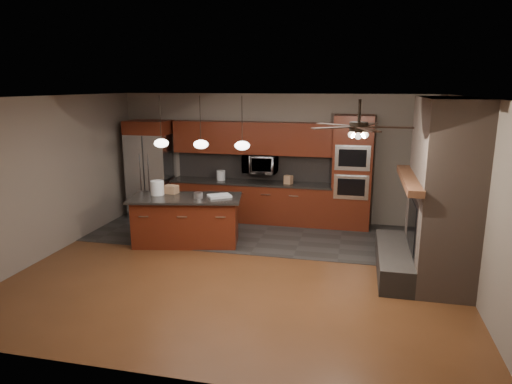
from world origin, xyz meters
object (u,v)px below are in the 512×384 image
(refrigerator, at_px, (151,169))
(counter_box, at_px, (288,180))
(oven_tower, at_px, (352,173))
(white_bucket, at_px, (157,188))
(cardboard_box, at_px, (171,189))
(counter_bucket, at_px, (221,175))
(paint_can, at_px, (198,195))
(kitchen_island, at_px, (186,220))
(microwave, at_px, (260,164))
(paint_tray, at_px, (219,196))

(refrigerator, xyz_separation_m, counter_box, (3.18, 0.03, -0.11))
(refrigerator, distance_m, counter_box, 3.18)
(oven_tower, bearing_deg, white_bucket, -155.04)
(cardboard_box, xyz_separation_m, counter_box, (2.08, 1.47, -0.01))
(white_bucket, xyz_separation_m, counter_bucket, (0.75, 1.69, -0.05))
(counter_box, bearing_deg, oven_tower, 23.35)
(oven_tower, xyz_separation_m, paint_can, (-2.76, -1.77, -0.22))
(kitchen_island, xyz_separation_m, counter_box, (1.70, 1.69, 0.53))
(oven_tower, distance_m, counter_bucket, 2.87)
(counter_bucket, relative_size, counter_box, 1.21)
(refrigerator, distance_m, white_bucket, 1.84)
(microwave, height_order, white_bucket, microwave)
(kitchen_island, height_order, paint_can, paint_can)
(kitchen_island, height_order, counter_bucket, counter_bucket)
(kitchen_island, relative_size, counter_box, 12.18)
(oven_tower, height_order, counter_box, oven_tower)
(kitchen_island, bearing_deg, refrigerator, 120.46)
(paint_tray, bearing_deg, kitchen_island, 159.60)
(white_bucket, height_order, counter_bucket, white_bucket)
(refrigerator, relative_size, cardboard_box, 8.79)
(oven_tower, xyz_separation_m, white_bucket, (-3.62, -1.68, -0.13))
(white_bucket, xyz_separation_m, paint_tray, (1.21, 0.09, -0.12))
(white_bucket, relative_size, cardboard_box, 1.09)
(microwave, xyz_separation_m, cardboard_box, (-1.43, -1.57, -0.30))
(oven_tower, bearing_deg, kitchen_island, -150.20)
(counter_bucket, bearing_deg, refrigerator, -177.19)
(paint_tray, relative_size, counter_bucket, 1.89)
(paint_can, xyz_separation_m, counter_box, (1.42, 1.73, 0.02))
(paint_tray, bearing_deg, refrigerator, 111.19)
(microwave, xyz_separation_m, refrigerator, (-2.54, -0.13, -0.20))
(microwave, xyz_separation_m, counter_box, (0.64, -0.10, -0.31))
(white_bucket, relative_size, paint_tray, 0.66)
(counter_bucket, bearing_deg, kitchen_island, -95.40)
(paint_tray, bearing_deg, counter_box, 22.35)
(cardboard_box, bearing_deg, microwave, 58.54)
(paint_can, relative_size, paint_tray, 0.41)
(counter_bucket, bearing_deg, oven_tower, -0.15)
(kitchen_island, xyz_separation_m, paint_can, (0.27, -0.04, 0.51))
(kitchen_island, xyz_separation_m, counter_bucket, (0.16, 1.74, 0.54))
(oven_tower, bearing_deg, paint_can, -147.24)
(counter_box, bearing_deg, refrigerator, -157.92)
(cardboard_box, xyz_separation_m, counter_bucket, (0.54, 1.52, 0.01))
(paint_can, distance_m, counter_box, 2.24)
(microwave, bearing_deg, oven_tower, -1.66)
(cardboard_box, relative_size, counter_bucket, 1.14)
(white_bucket, bearing_deg, refrigerator, 119.09)
(paint_can, bearing_deg, kitchen_island, 171.64)
(kitchen_island, bearing_deg, cardboard_box, 138.07)
(microwave, xyz_separation_m, paint_tray, (-0.43, -1.65, -0.36))
(oven_tower, height_order, paint_tray, oven_tower)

